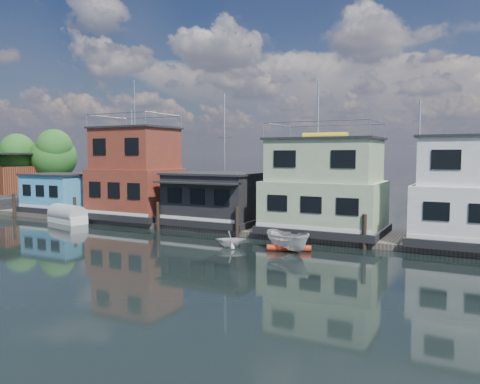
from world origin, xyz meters
The scene contains 13 objects.
ground centered at (0.00, 0.00, 0.00)m, with size 160.00×160.00×0.00m, color black.
dock centered at (0.00, 12.00, 0.20)m, with size 48.00×5.00×0.40m, color #595147.
houseboat_blue centered at (-18.00, 12.00, 2.21)m, with size 6.40×4.90×3.66m.
houseboat_red centered at (-8.50, 12.00, 4.10)m, with size 7.40×5.90×11.86m.
houseboat_dark centered at (-0.50, 11.98, 2.42)m, with size 7.40×6.10×4.06m.
houseboat_green centered at (8.50, 12.00, 3.55)m, with size 8.40×5.90×7.03m.
pilings centered at (-0.33, 9.20, 1.10)m, with size 42.28×0.28×2.20m.
background_masts centered at (4.76, 18.00, 5.55)m, with size 36.40×0.16×12.00m.
shore centered at (-30.67, 15.86, 3.60)m, with size 12.40×15.72×8.24m.
tarp_runabout centered at (-13.38, 8.70, 0.62)m, with size 4.40×2.60×1.67m.
red_kayak centered at (8.09, 6.41, 0.20)m, with size 0.39×0.39×2.68m, color #B72A13.
motorboat centered at (8.07, 6.28, 0.67)m, with size 1.30×3.45×1.33m, color silver.
dinghy_white centered at (4.30, 5.92, 0.52)m, with size 1.71×1.98×1.04m, color beige.
Camera 1 is at (18.51, -19.88, 5.90)m, focal length 35.00 mm.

